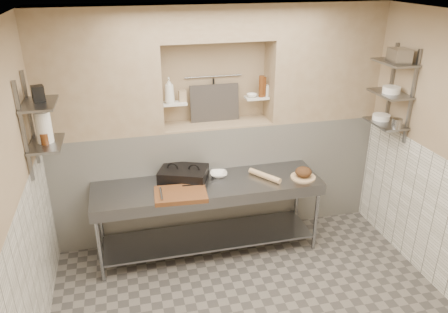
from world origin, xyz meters
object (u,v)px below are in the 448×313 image
object	(u,v)px
mixing_bowl	(219,174)
bottle_soap	(169,90)
rolling_pin	(265,176)
bowl_alcove	(252,95)
prep_table	(208,204)
bread_loaf	(303,172)
cutting_board	(181,194)
jug_left	(44,127)
panini_press	(184,174)

from	to	relation	value
mixing_bowl	bottle_soap	size ratio (longest dim) A/B	0.67
rolling_pin	bowl_alcove	world-z (taller)	bowl_alcove
prep_table	bottle_soap	xyz separation A→B (m)	(-0.32, 0.55, 1.22)
mixing_bowl	bread_loaf	xyz separation A→B (m)	(0.95, -0.27, 0.05)
mixing_bowl	cutting_board	bearing A→B (deg)	-143.16
bread_loaf	jug_left	distance (m)	2.83
panini_press	cutting_board	size ratio (longest dim) A/B	1.14
bowl_alcove	jug_left	bearing A→B (deg)	-163.43
cutting_board	bread_loaf	world-z (taller)	bread_loaf
cutting_board	jug_left	bearing A→B (deg)	175.46
mixing_bowl	prep_table	bearing A→B (deg)	-134.18
jug_left	rolling_pin	bearing A→B (deg)	2.47
rolling_pin	mixing_bowl	bearing A→B (deg)	160.38
cutting_board	panini_press	bearing A→B (deg)	76.26
prep_table	bowl_alcove	xyz separation A→B (m)	(0.67, 0.56, 1.09)
rolling_pin	bowl_alcove	size ratio (longest dim) A/B	3.39
bottle_soap	jug_left	world-z (taller)	bottle_soap
prep_table	cutting_board	distance (m)	0.49
rolling_pin	bottle_soap	xyz separation A→B (m)	(-0.99, 0.57, 0.93)
panini_press	jug_left	bearing A→B (deg)	-146.67
prep_table	cutting_board	size ratio (longest dim) A/B	4.68
cutting_board	mixing_bowl	xyz separation A→B (m)	(0.51, 0.38, -0.00)
rolling_pin	bread_loaf	xyz separation A→B (m)	(0.44, -0.09, 0.04)
prep_table	jug_left	size ratio (longest dim) A/B	8.60
cutting_board	rolling_pin	world-z (taller)	rolling_pin
panini_press	bowl_alcove	bearing A→B (deg)	45.24
bowl_alcove	bottle_soap	bearing A→B (deg)	-179.46
panini_press	jug_left	size ratio (longest dim) A/B	2.09
cutting_board	bread_loaf	bearing A→B (deg)	4.14
bottle_soap	prep_table	bearing A→B (deg)	-59.88
cutting_board	bowl_alcove	bearing A→B (deg)	37.47
bowl_alcove	jug_left	size ratio (longest dim) A/B	0.42
cutting_board	bread_loaf	xyz separation A→B (m)	(1.45, 0.11, 0.05)
rolling_pin	jug_left	size ratio (longest dim) A/B	1.43
panini_press	mixing_bowl	world-z (taller)	panini_press
cutting_board	jug_left	size ratio (longest dim) A/B	1.84
bowl_alcove	mixing_bowl	bearing A→B (deg)	-141.91
cutting_board	bottle_soap	distance (m)	1.21
bread_loaf	bowl_alcove	bearing A→B (deg)	123.19
bowl_alcove	jug_left	xyz separation A→B (m)	(-2.28, -0.68, 0.03)
bread_loaf	rolling_pin	bearing A→B (deg)	168.05
cutting_board	bowl_alcove	xyz separation A→B (m)	(1.01, 0.78, 0.81)
cutting_board	jug_left	world-z (taller)	jug_left
mixing_bowl	jug_left	bearing A→B (deg)	-171.03
bowl_alcove	panini_press	bearing A→B (deg)	-156.54
jug_left	prep_table	bearing A→B (deg)	4.02
panini_press	bowl_alcove	size ratio (longest dim) A/B	4.98
prep_table	mixing_bowl	world-z (taller)	mixing_bowl
prep_table	cutting_board	world-z (taller)	cutting_board
rolling_pin	jug_left	distance (m)	2.43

